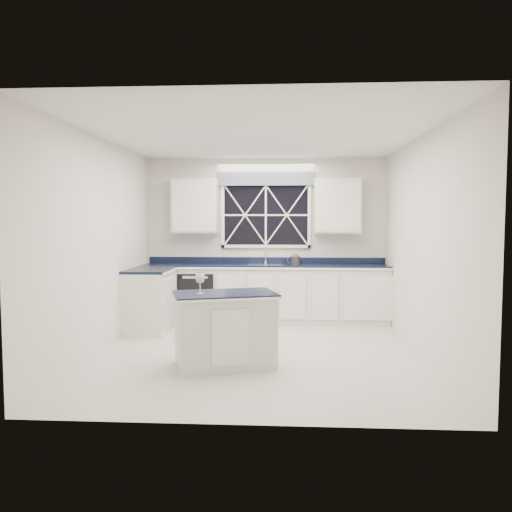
# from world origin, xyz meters

# --- Properties ---
(ground) EXTENTS (4.50, 4.50, 0.00)m
(ground) POSITION_xyz_m (0.00, 0.00, 0.00)
(ground) COLOR #B3B2AE
(ground) RESTS_ON ground
(back_wall) EXTENTS (4.00, 0.10, 2.70)m
(back_wall) POSITION_xyz_m (0.00, 2.25, 1.35)
(back_wall) COLOR silver
(back_wall) RESTS_ON ground
(base_cabinets) EXTENTS (3.99, 1.60, 0.90)m
(base_cabinets) POSITION_xyz_m (-0.33, 1.78, 0.45)
(base_cabinets) COLOR silver
(base_cabinets) RESTS_ON ground
(countertop) EXTENTS (3.98, 0.64, 0.04)m
(countertop) POSITION_xyz_m (0.00, 1.95, 0.92)
(countertop) COLOR black
(countertop) RESTS_ON base_cabinets
(dishwasher) EXTENTS (0.60, 0.58, 0.82)m
(dishwasher) POSITION_xyz_m (-1.10, 1.95, 0.41)
(dishwasher) COLOR black
(dishwasher) RESTS_ON ground
(window) EXTENTS (1.65, 0.09, 1.26)m
(window) POSITION_xyz_m (0.00, 2.20, 1.83)
(window) COLOR black
(window) RESTS_ON ground
(upper_cabinets) EXTENTS (3.10, 0.34, 0.90)m
(upper_cabinets) POSITION_xyz_m (0.00, 2.08, 1.90)
(upper_cabinets) COLOR silver
(upper_cabinets) RESTS_ON ground
(faucet) EXTENTS (0.05, 0.20, 0.30)m
(faucet) POSITION_xyz_m (0.00, 2.14, 1.10)
(faucet) COLOR silver
(faucet) RESTS_ON countertop
(island) EXTENTS (1.28, 0.99, 0.84)m
(island) POSITION_xyz_m (-0.35, -0.62, 0.42)
(island) COLOR silver
(island) RESTS_ON ground
(rug) EXTENTS (1.41, 1.03, 0.02)m
(rug) POSITION_xyz_m (-0.54, 0.87, 0.01)
(rug) COLOR #BABAB5
(rug) RESTS_ON ground
(kettle) EXTENTS (0.26, 0.18, 0.19)m
(kettle) POSITION_xyz_m (0.49, 1.97, 1.03)
(kettle) COLOR #303133
(kettle) RESTS_ON countertop
(wine_glass) EXTENTS (0.10, 0.10, 0.25)m
(wine_glass) POSITION_xyz_m (-0.62, -0.72, 1.01)
(wine_glass) COLOR silver
(wine_glass) RESTS_ON island
(soap_bottle) EXTENTS (0.10, 0.10, 0.18)m
(soap_bottle) POSITION_xyz_m (0.52, 2.17, 1.03)
(soap_bottle) COLOR silver
(soap_bottle) RESTS_ON countertop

